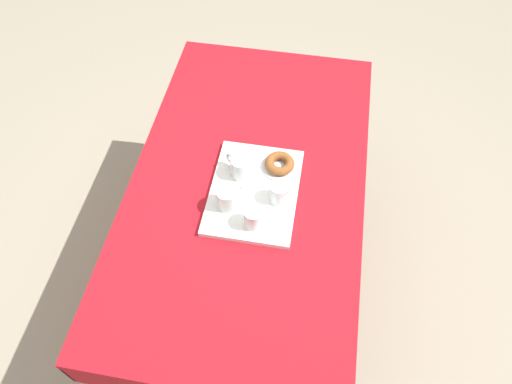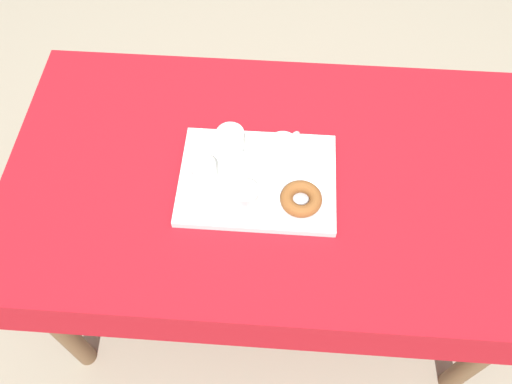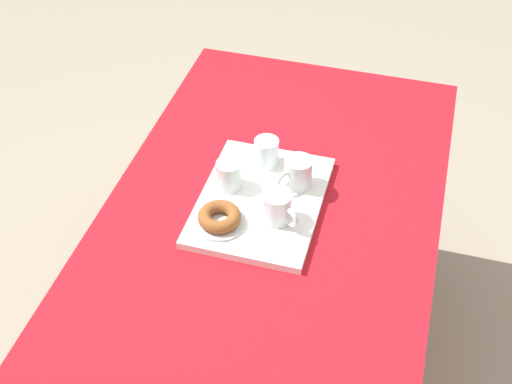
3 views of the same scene
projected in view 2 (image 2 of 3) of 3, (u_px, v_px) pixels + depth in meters
The scene contains 9 objects.
ground_plane at pixel (271, 283), 2.07m from camera, with size 6.00×6.00×0.00m, color gray.
dining_table at pixel (276, 192), 1.50m from camera, with size 1.47×0.84×0.76m.
serving_tray at pixel (258, 179), 1.40m from camera, with size 0.41×0.31×0.02m, color white.
tea_mug_left at pixel (232, 143), 1.40m from camera, with size 0.10×0.08×0.08m.
tea_mug_right at pixel (283, 152), 1.39m from camera, with size 0.08×0.10×0.08m.
water_glass_near at pixel (246, 199), 1.31m from camera, with size 0.07×0.07×0.08m.
water_glass_far at pixel (204, 174), 1.35m from camera, with size 0.07×0.07×0.08m.
donut_plate_left at pixel (301, 203), 1.34m from camera, with size 0.13×0.13×0.01m, color silver.
sugar_donut_left at pixel (301, 199), 1.33m from camera, with size 0.11×0.11×0.03m, color brown.
Camera 2 is at (0.00, 0.81, 1.94)m, focal length 37.13 mm.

